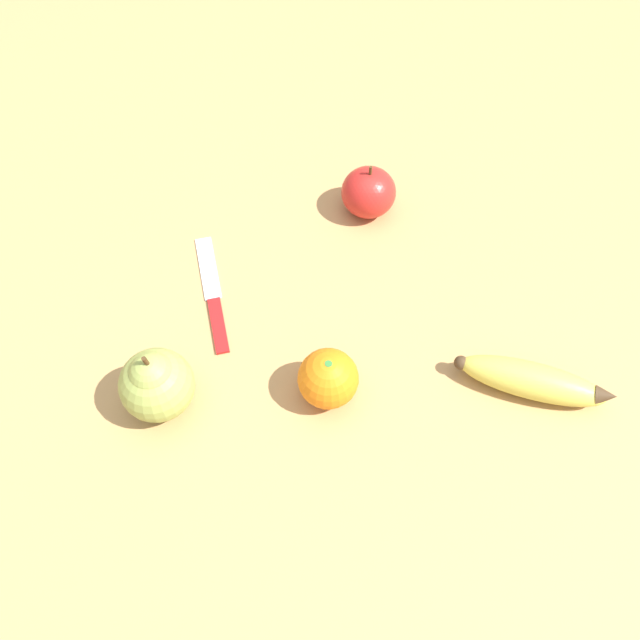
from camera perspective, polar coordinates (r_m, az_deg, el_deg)
ground_plane at (r=0.76m, az=1.29°, el=-3.72°), size 3.00×3.00×0.00m
banana at (r=0.76m, az=18.94°, el=-5.28°), size 0.16×0.14×0.04m
orange at (r=0.71m, az=0.75°, el=-5.38°), size 0.07×0.07×0.07m
pear at (r=0.72m, az=-14.74°, el=-5.61°), size 0.08×0.08×0.10m
apple at (r=0.89m, az=4.46°, el=11.57°), size 0.08×0.08×0.08m
paring_knife at (r=0.82m, az=-9.76°, el=2.19°), size 0.18×0.09×0.01m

